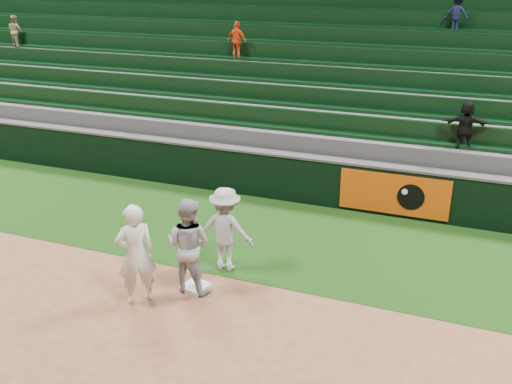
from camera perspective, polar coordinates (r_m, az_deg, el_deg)
ground at (r=10.78m, az=-7.11°, el=-10.30°), size 70.00×70.00×0.00m
foul_grass at (r=13.16m, az=-0.97°, el=-3.91°), size 36.00×4.20×0.01m
first_base at (r=10.94m, az=-6.09°, el=-9.43°), size 0.53×0.53×0.10m
first_baseman at (r=10.32m, az=-11.95°, el=-6.11°), size 0.81×0.81×1.90m
baserunner at (r=10.56m, az=-6.74°, el=-5.31°), size 0.92×0.73×1.83m
base_coach at (r=11.21m, az=-3.07°, el=-3.75°), size 1.14×0.69×1.73m
field_wall at (r=14.81m, az=2.33°, el=1.69°), size 36.00×0.45×1.25m
stadium_seating at (r=17.99m, az=6.29°, el=8.71°), size 36.00×5.95×4.94m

